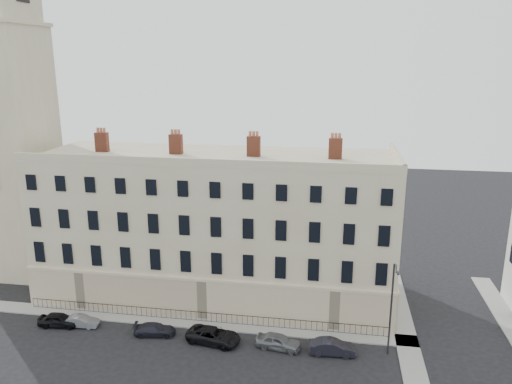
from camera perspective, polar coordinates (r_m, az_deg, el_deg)
ground at (r=43.98m, az=-0.27°, el=-18.67°), size 160.00×160.00×0.00m
terrace at (r=52.35m, az=-4.56°, el=-3.87°), size 36.22×12.22×17.00m
church_tower at (r=62.01m, az=-26.66°, el=8.13°), size 8.00×8.13×44.00m
pavement_terrace at (r=50.39m, az=-10.92°, el=-14.16°), size 48.00×2.00×0.12m
pavement_east_return at (r=50.82m, az=16.42°, el=-14.26°), size 2.00×24.00×0.12m
pavement_adjacent at (r=54.78m, az=26.87°, el=-13.11°), size 2.00×20.00×0.12m
railings at (r=49.36m, az=-6.29°, el=-13.97°), size 35.00×0.04×0.96m
car_a at (r=51.80m, az=-21.59°, el=-13.42°), size 3.93×1.87×1.30m
car_b at (r=51.06m, az=-19.35°, el=-13.77°), size 3.34×1.32×1.08m
car_c at (r=47.94m, az=-11.49°, el=-15.14°), size 3.98×2.08×1.10m
car_d at (r=46.07m, az=-4.87°, el=-16.04°), size 5.14×3.02×1.34m
car_e at (r=45.16m, az=2.58°, el=-16.69°), size 4.15×2.19×1.34m
car_f at (r=44.87m, az=8.72°, el=-17.13°), size 4.04×1.59×1.31m
streetlamp at (r=43.79m, az=15.23°, el=-12.44°), size 0.36×1.79×8.28m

